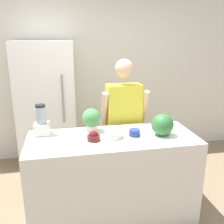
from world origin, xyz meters
name	(u,v)px	position (x,y,z in m)	size (l,w,h in m)	color
wall_back	(92,75)	(0.00, 2.01, 1.30)	(8.00, 0.06, 2.60)	silver
counter_island	(113,178)	(0.00, 0.34, 0.46)	(1.68, 0.68, 0.92)	beige
refrigerator	(47,107)	(-0.70, 1.65, 0.92)	(0.79, 0.65, 1.83)	white
person	(124,126)	(0.24, 0.86, 0.84)	(0.55, 0.26, 1.64)	gray
cutting_board	(161,136)	(0.48, 0.25, 0.93)	(0.42, 0.29, 0.01)	white
watermelon	(162,125)	(0.48, 0.26, 1.04)	(0.22, 0.22, 0.22)	#2D6B33
bowl_cherries	(94,137)	(-0.20, 0.29, 0.96)	(0.12, 0.12, 0.10)	#511E19
bowl_cream	(114,134)	(0.01, 0.33, 0.96)	(0.17, 0.17, 0.10)	beige
bowl_small_blue	(134,133)	(0.22, 0.33, 0.95)	(0.11, 0.11, 0.07)	navy
blender	(41,123)	(-0.69, 0.55, 1.05)	(0.15, 0.15, 0.31)	silver
potted_plant	(91,119)	(-0.19, 0.55, 1.06)	(0.19, 0.19, 0.25)	beige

